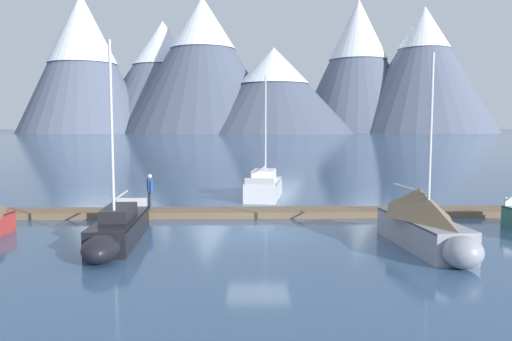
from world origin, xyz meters
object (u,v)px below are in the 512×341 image
sailboat_mid_dock_port (265,186)px  person_on_dock (150,189)px  sailboat_second_berth (117,230)px  sailboat_mid_dock_starboard (424,220)px

sailboat_mid_dock_port → person_on_dock: (-5.76, -5.79, 0.59)m
sailboat_second_berth → sailboat_mid_dock_port: sailboat_second_berth is taller
sailboat_mid_dock_starboard → person_on_dock: bearing=148.7°
sailboat_second_berth → sailboat_mid_dock_starboard: sailboat_second_berth is taller
sailboat_mid_dock_starboard → person_on_dock: size_ratio=4.04×
person_on_dock → sailboat_second_berth: bearing=-90.3°
sailboat_second_berth → person_on_dock: bearing=89.7°
person_on_dock → sailboat_mid_dock_port: bearing=45.1°
sailboat_mid_dock_port → person_on_dock: bearing=-134.9°
sailboat_second_berth → person_on_dock: 6.16m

